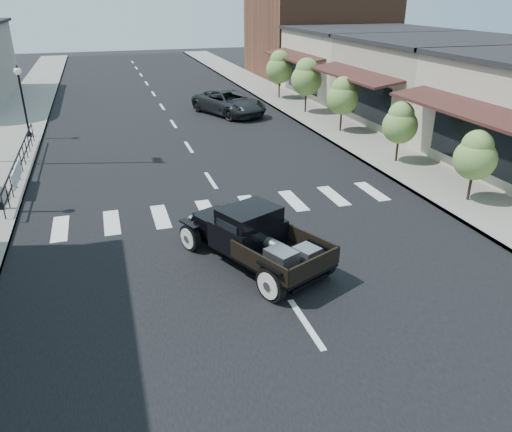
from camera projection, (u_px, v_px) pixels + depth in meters
name	position (u px, v px, depth m)	size (l,w,h in m)	color
ground	(265.00, 263.00, 14.00)	(120.00, 120.00, 0.00)	black
road	(179.00, 133.00, 27.08)	(14.00, 80.00, 0.02)	black
road_markings	(197.00, 159.00, 22.72)	(12.00, 60.00, 0.06)	silver
sidewalk_left	(9.00, 144.00, 24.76)	(3.00, 80.00, 0.15)	gray
sidewalk_right	(323.00, 121.00, 29.35)	(3.00, 80.00, 0.15)	gray
storefront_mid	(444.00, 83.00, 28.47)	(10.00, 9.00, 4.50)	#A59C8A
storefront_far	(367.00, 64.00, 36.32)	(10.00, 9.00, 4.50)	beige
far_building_right	(318.00, 35.00, 44.67)	(11.00, 10.00, 7.00)	brown
railing	(21.00, 160.00, 20.48)	(0.08, 10.00, 1.00)	black
banner	(18.00, 180.00, 18.84)	(0.04, 2.20, 0.60)	silver
lamp_post_c	(23.00, 102.00, 25.11)	(0.36, 0.36, 3.58)	black
small_tree_a	(473.00, 167.00, 17.39)	(1.46, 1.46, 2.44)	olive
small_tree_b	(399.00, 133.00, 21.54)	(1.51, 1.51, 2.51)	olive
small_tree_c	(342.00, 105.00, 26.34)	(1.65, 1.65, 2.74)	olive
small_tree_d	(306.00, 86.00, 30.58)	(1.88, 1.88, 3.13)	olive
small_tree_e	(279.00, 75.00, 34.84)	(1.87, 1.87, 3.12)	olive
hotrod_pickup	(255.00, 237.00, 13.62)	(2.22, 4.76, 1.65)	black
second_car	(229.00, 103.00, 30.83)	(2.45, 5.31, 1.48)	black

